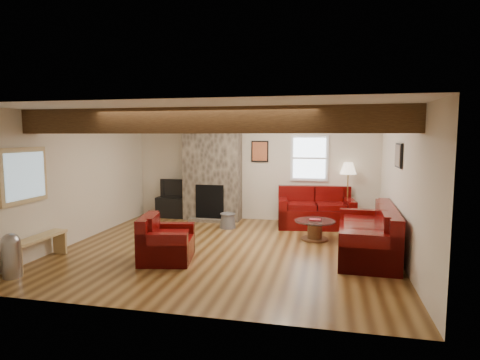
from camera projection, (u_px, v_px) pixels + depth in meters
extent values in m
plane|color=#543516|center=(227.00, 249.00, 7.39)|extent=(8.00, 8.00, 0.00)
plane|color=white|center=(226.00, 112.00, 7.12)|extent=(8.00, 8.00, 0.00)
plane|color=beige|center=(254.00, 169.00, 9.92)|extent=(8.00, 0.00, 8.00)
plane|color=beige|center=(167.00, 209.00, 4.59)|extent=(8.00, 0.00, 8.00)
plane|color=beige|center=(79.00, 178.00, 7.90)|extent=(0.00, 7.50, 7.50)
plane|color=beige|center=(402.00, 187.00, 6.61)|extent=(0.00, 7.50, 7.50)
cube|color=#351F0F|center=(205.00, 121.00, 5.92)|extent=(6.00, 0.36, 0.38)
cube|color=#3D372F|center=(212.00, 170.00, 9.90)|extent=(1.40, 0.50, 2.50)
cube|color=black|center=(210.00, 203.00, 9.74)|extent=(0.70, 0.06, 0.90)
cube|color=#3D372F|center=(209.00, 220.00, 9.74)|extent=(1.00, 0.25, 0.08)
cylinder|color=#4E2D19|center=(315.00, 239.00, 8.06)|extent=(0.54, 0.54, 0.04)
cylinder|color=#4E2D19|center=(315.00, 231.00, 8.04)|extent=(0.29, 0.29, 0.36)
cylinder|color=silver|center=(315.00, 221.00, 8.01)|extent=(0.81, 0.81, 0.02)
cube|color=maroon|center=(315.00, 220.00, 8.01)|extent=(0.23, 0.16, 0.03)
cube|color=black|center=(177.00, 207.00, 10.24)|extent=(1.04, 0.42, 0.52)
imported|color=black|center=(177.00, 188.00, 10.18)|extent=(0.82, 0.11, 0.47)
cylinder|color=#A78845|center=(347.00, 224.00, 9.38)|extent=(0.26, 0.26, 0.03)
cylinder|color=#A78845|center=(347.00, 197.00, 9.31)|extent=(0.03, 0.03, 1.32)
cone|color=beige|center=(348.00, 168.00, 9.24)|extent=(0.38, 0.38, 0.26)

